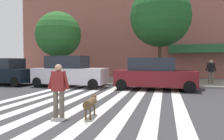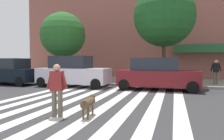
{
  "view_description": "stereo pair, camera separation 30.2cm",
  "coord_description": "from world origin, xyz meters",
  "views": [
    {
      "loc": [
        4.38,
        -0.56,
        1.75
      ],
      "look_at": [
        2.33,
        7.48,
        1.38
      ],
      "focal_mm": 34.2,
      "sensor_mm": 36.0,
      "label": 1
    },
    {
      "loc": [
        4.67,
        -0.48,
        1.75
      ],
      "look_at": [
        2.33,
        7.48,
        1.38
      ],
      "focal_mm": 34.2,
      "sensor_mm": 36.0,
      "label": 2
    }
  ],
  "objects": [
    {
      "name": "parked_car_behind_first",
      "position": [
        -1.85,
        12.42,
        0.97
      ],
      "size": [
        4.87,
        1.96,
        2.06
      ],
      "color": "silver",
      "rests_on": "ground_plane"
    },
    {
      "name": "ground_plane",
      "position": [
        0.0,
        6.83,
        0.0
      ],
      "size": [
        160.0,
        160.0,
        0.0
      ],
      "primitive_type": "plane",
      "color": "#353538"
    },
    {
      "name": "pedestrian_bystander",
      "position": [
        7.35,
        15.26,
        1.08
      ],
      "size": [
        0.71,
        0.28,
        1.64
      ],
      "color": "#6B6051",
      "rests_on": "sidewalk_far"
    },
    {
      "name": "parked_car_near_curb",
      "position": [
        -6.97,
        12.42,
        0.94
      ],
      "size": [
        4.34,
        2.18,
        1.91
      ],
      "color": "black",
      "rests_on": "ground_plane"
    },
    {
      "name": "crosswalk_stripes",
      "position": [
        1.27,
        6.83,
        0.0
      ],
      "size": [
        7.65,
        13.06,
        0.01
      ],
      "color": "silver",
      "rests_on": "ground_plane"
    },
    {
      "name": "street_tree_middle",
      "position": [
        3.94,
        14.72,
        4.79
      ],
      "size": [
        4.21,
        4.21,
        6.76
      ],
      "color": "#4C3823",
      "rests_on": "sidewalk_far"
    },
    {
      "name": "street_tree_nearest",
      "position": [
        -3.99,
        14.96,
        3.81
      ],
      "size": [
        3.61,
        3.61,
        5.48
      ],
      "color": "#4C3823",
      "rests_on": "sidewalk_far"
    },
    {
      "name": "dog_on_leash",
      "position": [
        2.12,
        5.61,
        0.44
      ],
      "size": [
        0.33,
        1.14,
        0.65
      ],
      "color": "brown",
      "rests_on": "ground_plane"
    },
    {
      "name": "pedestrian_dog_walker",
      "position": [
        1.18,
        5.34,
        0.93
      ],
      "size": [
        0.71,
        0.27,
        1.64
      ],
      "color": "#6B6051",
      "rests_on": "ground_plane"
    },
    {
      "name": "sidewalk_far",
      "position": [
        0.0,
        16.66,
        0.07
      ],
      "size": [
        80.0,
        6.0,
        0.15
      ],
      "primitive_type": "cube",
      "color": "gray",
      "rests_on": "ground_plane"
    },
    {
      "name": "parked_car_third_in_line",
      "position": [
        3.69,
        12.42,
        0.92
      ],
      "size": [
        4.79,
        2.0,
        1.9
      ],
      "color": "maroon",
      "rests_on": "ground_plane"
    }
  ]
}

